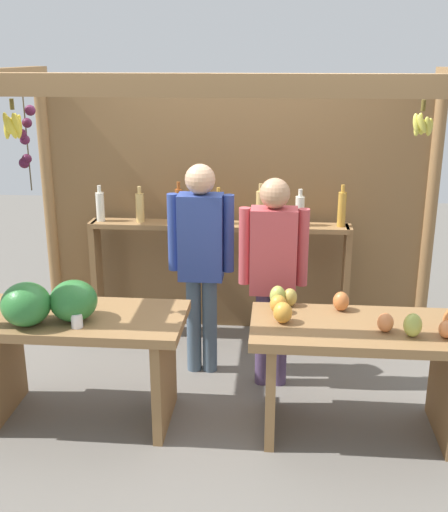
% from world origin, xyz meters
% --- Properties ---
extents(ground_plane, '(12.00, 12.00, 0.00)m').
position_xyz_m(ground_plane, '(0.00, 0.00, 0.00)').
color(ground_plane, slate).
rests_on(ground_plane, ground).
extents(market_stall, '(3.33, 1.90, 2.22)m').
position_xyz_m(market_stall, '(-0.00, 0.42, 1.29)').
color(market_stall, olive).
rests_on(market_stall, ground).
extents(fruit_counter_left, '(1.35, 0.70, 1.01)m').
position_xyz_m(fruit_counter_left, '(-0.93, -0.71, 0.64)').
color(fruit_counter_left, olive).
rests_on(fruit_counter_left, ground).
extents(fruit_counter_right, '(1.35, 0.66, 0.90)m').
position_xyz_m(fruit_counter_right, '(0.88, -0.67, 0.57)').
color(fruit_counter_right, olive).
rests_on(fruit_counter_right, ground).
extents(bottle_shelf_unit, '(2.14, 0.22, 1.34)m').
position_xyz_m(bottle_shelf_unit, '(-0.11, 0.67, 0.80)').
color(bottle_shelf_unit, olive).
rests_on(bottle_shelf_unit, ground).
extents(vendor_man, '(0.48, 0.22, 1.59)m').
position_xyz_m(vendor_man, '(-0.19, 0.06, 0.95)').
color(vendor_man, '#485C6F').
rests_on(vendor_man, ground).
extents(vendor_woman, '(0.48, 0.21, 1.53)m').
position_xyz_m(vendor_woman, '(0.34, -0.10, 0.91)').
color(vendor_woman, '#523D61').
rests_on(vendor_woman, ground).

